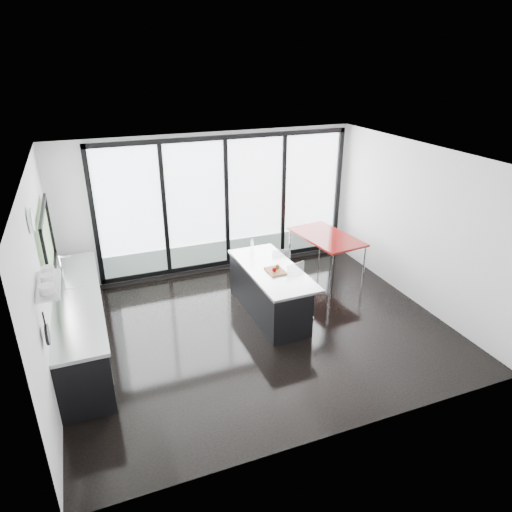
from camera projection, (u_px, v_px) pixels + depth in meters
name	position (u px, v px, depth m)	size (l,w,h in m)	color
floor	(257.00, 327.00, 7.54)	(6.00, 5.00, 0.00)	black
ceiling	(257.00, 158.00, 6.40)	(6.00, 5.00, 0.00)	white
wall_back	(225.00, 209.00, 9.21)	(6.00, 0.09, 2.80)	silver
wall_front	(343.00, 336.00, 4.84)	(6.00, 0.00, 2.80)	silver
wall_left	(45.00, 263.00, 6.15)	(0.26, 5.00, 2.80)	silver
wall_right	(417.00, 225.00, 7.97)	(0.00, 5.00, 2.80)	silver
counter_cabinets	(81.00, 323.00, 6.80)	(0.69, 3.24, 1.36)	black
island	(268.00, 290.00, 7.82)	(0.90, 2.06, 1.08)	black
bar_stool_near	(301.00, 299.00, 7.65)	(0.47, 0.47, 0.75)	silver
bar_stool_far	(283.00, 281.00, 8.28)	(0.44, 0.44, 0.71)	silver
red_table	(325.00, 255.00, 9.22)	(0.88, 1.55, 0.83)	maroon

